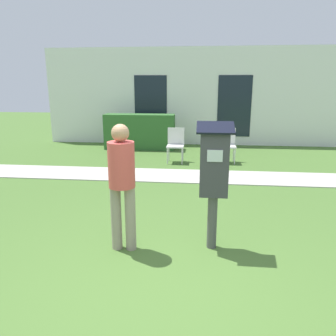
{
  "coord_description": "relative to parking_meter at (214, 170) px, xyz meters",
  "views": [
    {
      "loc": [
        0.37,
        -3.04,
        2.03
      ],
      "look_at": [
        -0.03,
        0.73,
        1.05
      ],
      "focal_mm": 35.0,
      "sensor_mm": 36.0,
      "label": 1
    }
  ],
  "objects": [
    {
      "name": "ground_plane",
      "position": [
        -0.52,
        -0.81,
        -1.02
      ],
      "size": [
        40.0,
        40.0,
        0.0
      ],
      "primitive_type": "plane",
      "color": "#476B2D"
    },
    {
      "name": "sidewalk",
      "position": [
        -0.52,
        3.26,
        -1.01
      ],
      "size": [
        12.0,
        1.1,
        0.02
      ],
      "color": "#B7B2A8",
      "rests_on": "ground"
    },
    {
      "name": "building_facade",
      "position": [
        -0.52,
        7.45,
        0.58
      ],
      "size": [
        10.0,
        0.26,
        3.2
      ],
      "color": "white",
      "rests_on": "ground"
    },
    {
      "name": "parking_meter",
      "position": [
        0.0,
        0.0,
        0.0
      ],
      "size": [
        0.44,
        0.31,
        1.59
      ],
      "color": "#4C4C4C",
      "rests_on": "ground"
    },
    {
      "name": "person_standing",
      "position": [
        -1.1,
        -0.15,
        -0.09
      ],
      "size": [
        0.32,
        0.32,
        1.58
      ],
      "rotation": [
        0.0,
        0.0,
        -0.36
      ],
      "color": "gray",
      "rests_on": "ground"
    },
    {
      "name": "outdoor_chair_left",
      "position": [
        -0.85,
        4.67,
        -0.49
      ],
      "size": [
        0.44,
        0.44,
        0.9
      ],
      "rotation": [
        0.0,
        0.0,
        -0.08
      ],
      "color": "silver",
      "rests_on": "ground"
    },
    {
      "name": "outdoor_chair_middle",
      "position": [
        0.5,
        4.79,
        -0.49
      ],
      "size": [
        0.44,
        0.44,
        0.9
      ],
      "rotation": [
        0.0,
        0.0,
        -0.04
      ],
      "color": "silver",
      "rests_on": "ground"
    },
    {
      "name": "hedge_row",
      "position": [
        -2.14,
        6.36,
        -0.47
      ],
      "size": [
        2.2,
        0.6,
        1.1
      ],
      "color": "#33662D",
      "rests_on": "ground"
    }
  ]
}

